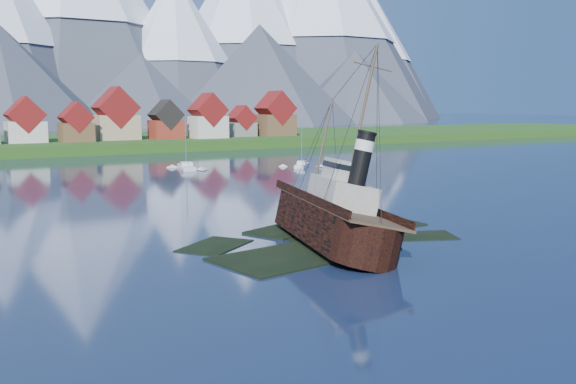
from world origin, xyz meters
TOP-DOWN VIEW (x-y plane):
  - ground at (0.00, 0.00)m, footprint 1400.00×1400.00m
  - shoal at (1.78, 2.15)m, footprint 31.71×21.24m
  - shore_bank at (0.00, 170.00)m, footprint 600.00×80.00m
  - seawall at (0.00, 132.00)m, footprint 600.00×2.50m
  - tugboat_wreck at (1.41, 2.13)m, footprint 6.47×27.87m
  - sailboat_d at (44.35, 71.91)m, footprint 7.43×7.89m
  - sailboat_e at (19.63, 81.67)m, footprint 5.65×11.65m

SIDE VIEW (x-z plane):
  - shoal at x=1.78m, z-range -0.92..0.22m
  - ground at x=0.00m, z-range 0.00..0.00m
  - shore_bank at x=0.00m, z-range -1.60..1.60m
  - seawall at x=0.00m, z-range -1.00..1.00m
  - sailboat_d at x=44.35m, z-range -5.65..6.19m
  - sailboat_e at x=19.63m, z-range -6.27..6.84m
  - tugboat_wreck at x=1.41m, z-range -8.26..13.83m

